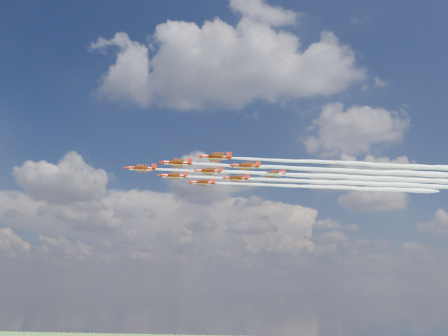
{
  "coord_description": "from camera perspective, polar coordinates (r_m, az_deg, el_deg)",
  "views": [
    {
      "loc": [
        31.05,
        -122.67,
        43.6
      ],
      "look_at": [
        10.27,
        0.2,
        77.53
      ],
      "focal_mm": 35.0,
      "sensor_mm": 36.0,
      "label": 1
    }
  ],
  "objects": [
    {
      "name": "jet_row3_port",
      "position": [
        133.02,
        18.99,
        0.42
      ],
      "size": [
        94.23,
        35.48,
        2.45
      ],
      "rotation": [
        0.0,
        0.0,
        0.33
      ],
      "color": "#B51E0A"
    },
    {
      "name": "jet_row4_port",
      "position": [
        144.28,
        21.1,
        -0.56
      ],
      "size": [
        94.23,
        35.48,
        2.45
      ],
      "rotation": [
        0.0,
        0.0,
        0.33
      ],
      "color": "#B51E0A"
    },
    {
      "name": "jet_tail",
      "position": [
        155.75,
        22.91,
        -1.41
      ],
      "size": [
        94.23,
        35.48,
        2.45
      ],
      "rotation": [
        0.0,
        0.0,
        0.33
      ],
      "color": "#B51E0A"
    },
    {
      "name": "jet_row3_starb",
      "position": [
        159.61,
        13.91,
        -2.48
      ],
      "size": [
        94.23,
        35.48,
        2.45
      ],
      "rotation": [
        0.0,
        0.0,
        0.33
      ],
      "color": "#B51E0A"
    },
    {
      "name": "jet_row2_port",
      "position": [
        135.34,
        13.75,
        -0.24
      ],
      "size": [
        94.23,
        35.48,
        2.45
      ],
      "rotation": [
        0.0,
        0.0,
        0.33
      ],
      "color": "#B51E0A"
    },
    {
      "name": "jet_row4_starb",
      "position": [
        157.19,
        18.36,
        -1.96
      ],
      "size": [
        94.23,
        35.48,
        2.45
      ],
      "rotation": [
        0.0,
        0.0,
        0.33
      ],
      "color": "#B51E0A"
    },
    {
      "name": "jet_row2_starb",
      "position": [
        149.02,
        11.5,
        -1.73
      ],
      "size": [
        94.23,
        35.48,
        2.45
      ],
      "rotation": [
        0.0,
        0.0,
        0.33
      ],
      "color": "#B51E0A"
    },
    {
      "name": "jet_row3_centre",
      "position": [
        146.13,
        16.22,
        -1.16
      ],
      "size": [
        94.23,
        35.48,
        2.45
      ],
      "rotation": [
        0.0,
        0.0,
        0.33
      ],
      "color": "#B51E0A"
    },
    {
      "name": "jet_lead",
      "position": [
        138.76,
        8.72,
        -0.87
      ],
      "size": [
        94.23,
        35.48,
        2.45
      ],
      "rotation": [
        0.0,
        0.0,
        0.33
      ],
      "color": "#B51E0A"
    }
  ]
}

